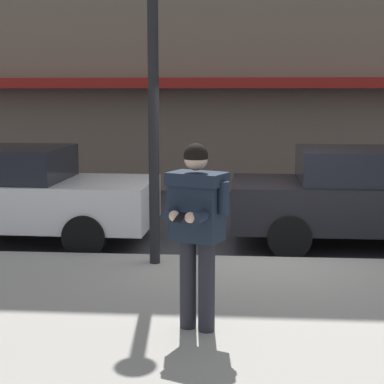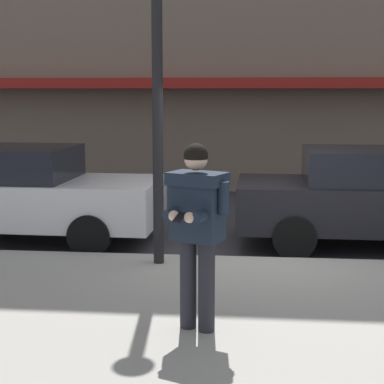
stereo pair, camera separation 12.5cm
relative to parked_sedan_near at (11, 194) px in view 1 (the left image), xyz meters
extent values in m
plane|color=#333338|center=(4.04, -0.95, -0.79)|extent=(80.00, 80.00, 0.00)
cube|color=#99968E|center=(5.04, -3.80, -0.72)|extent=(32.00, 5.30, 0.14)
cube|color=silver|center=(5.04, -0.90, -0.79)|extent=(28.00, 0.12, 0.01)
cube|color=maroon|center=(5.04, 5.20, 1.81)|extent=(26.60, 0.70, 0.24)
cube|color=silver|center=(0.04, 0.00, -0.12)|extent=(4.55, 1.93, 0.70)
cube|color=black|center=(-0.14, 0.00, 0.49)|extent=(2.11, 1.69, 0.52)
cylinder|color=black|center=(1.46, 0.82, -0.47)|extent=(0.65, 0.24, 0.64)
cylinder|color=black|center=(1.41, -0.89, -0.47)|extent=(0.65, 0.24, 0.64)
cube|color=black|center=(5.80, 0.15, -0.12)|extent=(4.51, 1.85, 0.70)
cube|color=black|center=(5.62, 0.15, 0.49)|extent=(2.08, 1.65, 0.52)
cylinder|color=black|center=(4.41, 1.01, -0.47)|extent=(0.64, 0.22, 0.64)
cylinder|color=black|center=(4.40, -0.70, -0.47)|extent=(0.64, 0.22, 0.64)
cylinder|color=#23232B|center=(3.38, -4.01, -0.21)|extent=(0.16, 0.16, 0.88)
cylinder|color=#23232B|center=(3.19, -3.93, -0.21)|extent=(0.16, 0.16, 0.88)
cube|color=#192333|center=(3.28, -3.97, 0.55)|extent=(0.54, 0.46, 0.64)
cube|color=#192333|center=(3.28, -3.97, 0.82)|extent=(0.61, 0.52, 0.12)
cylinder|color=#192333|center=(3.53, -4.07, 0.66)|extent=(0.11, 0.11, 0.30)
cylinder|color=#192333|center=(3.36, -4.17, 0.51)|extent=(0.21, 0.32, 0.10)
sphere|color=beige|center=(3.24, -4.27, 0.51)|extent=(0.10, 0.10, 0.10)
cylinder|color=#192333|center=(3.04, -3.86, 0.66)|extent=(0.11, 0.11, 0.30)
cylinder|color=#192333|center=(3.08, -4.06, 0.51)|extent=(0.21, 0.32, 0.10)
sphere|color=beige|center=(3.09, -4.21, 0.51)|extent=(0.10, 0.10, 0.10)
cube|color=black|center=(3.15, -4.28, 0.51)|extent=(0.13, 0.16, 0.07)
sphere|color=beige|center=(3.27, -3.99, 1.01)|extent=(0.22, 0.22, 0.22)
sphere|color=black|center=(3.27, -3.99, 1.04)|extent=(0.23, 0.23, 0.23)
cylinder|color=black|center=(2.55, -1.60, 1.65)|extent=(0.14, 0.14, 4.60)
camera|label=1|loc=(3.70, -9.88, 1.63)|focal=60.00mm
camera|label=2|loc=(3.83, -9.87, 1.63)|focal=60.00mm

